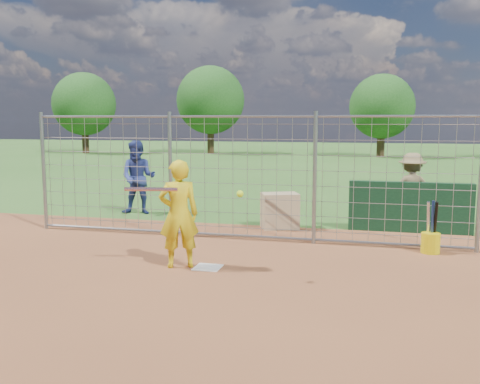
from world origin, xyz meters
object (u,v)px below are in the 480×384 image
(batter, at_px, (179,214))
(equipment_bin, at_px, (280,211))
(bystander_a, at_px, (138,178))
(bucket_with_bats, at_px, (431,240))
(bystander_c, at_px, (411,190))

(batter, xyz_separation_m, equipment_bin, (1.06, 3.57, -0.50))
(batter, bearing_deg, bystander_a, -82.97)
(bucket_with_bats, bearing_deg, bystander_c, 94.51)
(batter, bearing_deg, equipment_bin, -131.42)
(bucket_with_bats, bearing_deg, equipment_bin, 153.08)
(bystander_c, xyz_separation_m, bucket_with_bats, (0.20, -2.58, -0.60))
(bystander_c, bearing_deg, batter, 43.03)
(bystander_c, bearing_deg, bystander_a, -5.84)
(bystander_a, height_order, bystander_c, bystander_a)
(bystander_c, relative_size, equipment_bin, 2.11)
(bystander_a, bearing_deg, equipment_bin, -22.94)
(equipment_bin, bearing_deg, bystander_a, 143.47)
(batter, bearing_deg, bystander_c, -155.46)
(equipment_bin, bearing_deg, batter, -129.22)
(equipment_bin, bearing_deg, bystander_c, -3.07)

